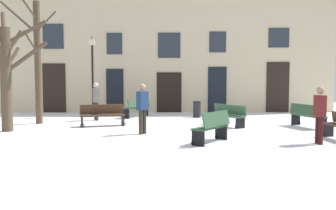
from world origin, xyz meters
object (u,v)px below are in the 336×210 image
object	(u,v)px
bench_near_lamp	(212,127)
person_by_shop_door	(96,99)
bench_back_to_back_right	(136,107)
tree_foreground	(8,71)
person_strolling	(142,106)
tree_center	(37,59)
streetlamp	(92,68)
person_near_bench	(320,112)
litter_bin	(197,109)
bench_facing_shops	(307,115)
bench_back_to_back_left	(226,115)
bench_far_corner	(102,115)

from	to	relation	value
bench_near_lamp	person_by_shop_door	distance (m)	7.36
bench_back_to_back_right	person_by_shop_door	distance (m)	2.22
tree_foreground	person_strolling	size ratio (longest dim) A/B	2.55
tree_center	bench_back_to_back_right	distance (m)	5.17
streetlamp	person_by_shop_door	xyz separation A→B (m)	(0.46, -1.64, -1.46)
tree_foreground	person_near_bench	size ratio (longest dim) A/B	2.62
tree_center	litter_bin	size ratio (longest dim) A/B	6.75
bench_facing_shops	bench_back_to_back_right	size ratio (longest dim) A/B	0.97
bench_facing_shops	person_strolling	bearing A→B (deg)	86.53
tree_center	person_near_bench	size ratio (longest dim) A/B	3.16
bench_near_lamp	bench_facing_shops	size ratio (longest dim) A/B	0.88
tree_foreground	litter_bin	xyz separation A→B (m)	(7.17, 4.44, -1.77)
person_by_shop_door	person_near_bench	distance (m)	9.69
streetlamp	person_by_shop_door	world-z (taller)	streetlamp
tree_center	bench_facing_shops	xyz separation A→B (m)	(10.82, -1.27, -2.24)
litter_bin	person_by_shop_door	world-z (taller)	person_by_shop_door
tree_center	bench_back_to_back_right	bearing A→B (deg)	32.86
litter_bin	streetlamp	bearing A→B (deg)	173.97
bench_near_lamp	person_strolling	xyz separation A→B (m)	(-2.16, 1.72, 0.48)
streetlamp	litter_bin	xyz separation A→B (m)	(5.11, -0.54, -2.01)
litter_bin	person_strolling	size ratio (longest dim) A/B	0.45
bench_facing_shops	streetlamp	bearing A→B (deg)	47.68
streetlamp	person_near_bench	world-z (taller)	streetlamp
person_by_shop_door	person_near_bench	xyz separation A→B (m)	(7.57, -6.05, -0.02)
bench_near_lamp	bench_facing_shops	xyz separation A→B (m)	(4.13, 3.34, -0.01)
bench_back_to_back_right	person_by_shop_door	bearing A→B (deg)	-22.35
person_strolling	person_near_bench	size ratio (longest dim) A/B	1.03
streetlamp	tree_foreground	bearing A→B (deg)	-112.44
bench_back_to_back_left	person_strolling	world-z (taller)	person_strolling
tree_center	bench_back_to_back_left	size ratio (longest dim) A/B	2.88
person_by_shop_door	person_strolling	size ratio (longest dim) A/B	0.99
bench_far_corner	person_by_shop_door	distance (m)	2.14
bench_back_to_back_left	person_strolling	distance (m)	3.89
bench_back_to_back_right	bench_near_lamp	bearing A→B (deg)	51.12
tree_foreground	bench_back_to_back_right	world-z (taller)	tree_foreground
bench_near_lamp	person_strolling	distance (m)	2.80
person_by_shop_door	streetlamp	bearing A→B (deg)	-10.70
tree_foreground	person_near_bench	distance (m)	10.51
bench_back_to_back_left	bench_near_lamp	world-z (taller)	bench_near_lamp
bench_back_to_back_left	bench_near_lamp	bearing A→B (deg)	-47.25
bench_near_lamp	person_near_bench	xyz separation A→B (m)	(3.09, -0.24, 0.45)
streetlamp	person_near_bench	bearing A→B (deg)	-43.78
tree_center	bench_back_to_back_right	size ratio (longest dim) A/B	3.00
tree_center	person_strolling	world-z (taller)	tree_center
tree_foreground	person_strolling	world-z (taller)	tree_foreground
bench_back_to_back_right	person_strolling	bearing A→B (deg)	36.37
bench_far_corner	person_by_shop_door	world-z (taller)	person_by_shop_door
litter_bin	bench_far_corner	distance (m)	5.10
bench_near_lamp	bench_back_to_back_right	world-z (taller)	bench_near_lamp
bench_back_to_back_left	person_near_bench	xyz separation A→B (m)	(2.01, -4.05, 0.49)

